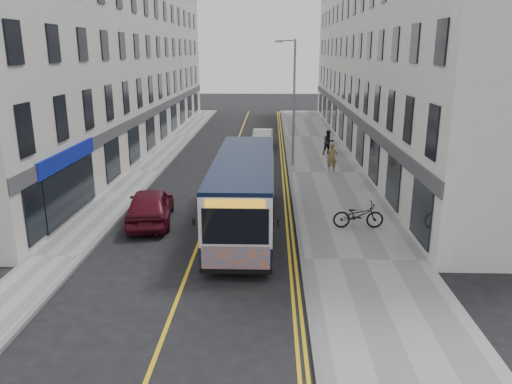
# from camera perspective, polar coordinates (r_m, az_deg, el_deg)

# --- Properties ---
(ground) EXTENTS (140.00, 140.00, 0.00)m
(ground) POSITION_cam_1_polar(r_m,az_deg,el_deg) (19.53, -6.76, -6.30)
(ground) COLOR black
(ground) RESTS_ON ground
(pavement_east) EXTENTS (4.50, 64.00, 0.12)m
(pavement_east) POSITION_cam_1_polar(r_m,az_deg,el_deg) (30.93, 8.06, 2.15)
(pavement_east) COLOR #949497
(pavement_east) RESTS_ON ground
(pavement_west) EXTENTS (2.00, 64.00, 0.12)m
(pavement_west) POSITION_cam_1_polar(r_m,az_deg,el_deg) (31.73, -12.59, 2.27)
(pavement_west) COLOR #949497
(pavement_west) RESTS_ON ground
(kerb_east) EXTENTS (0.18, 64.00, 0.13)m
(kerb_east) POSITION_cam_1_polar(r_m,az_deg,el_deg) (30.76, 3.89, 2.21)
(kerb_east) COLOR slate
(kerb_east) RESTS_ON ground
(kerb_west) EXTENTS (0.18, 64.00, 0.13)m
(kerb_west) POSITION_cam_1_polar(r_m,az_deg,el_deg) (31.49, -10.83, 2.28)
(kerb_west) COLOR slate
(kerb_west) RESTS_ON ground
(road_centre_line) EXTENTS (0.12, 64.00, 0.01)m
(road_centre_line) POSITION_cam_1_polar(r_m,az_deg,el_deg) (30.89, -3.55, 2.15)
(road_centre_line) COLOR gold
(road_centre_line) RESTS_ON ground
(road_dbl_yellow_inner) EXTENTS (0.10, 64.00, 0.01)m
(road_dbl_yellow_inner) POSITION_cam_1_polar(r_m,az_deg,el_deg) (30.77, 3.05, 2.10)
(road_dbl_yellow_inner) COLOR gold
(road_dbl_yellow_inner) RESTS_ON ground
(road_dbl_yellow_outer) EXTENTS (0.10, 64.00, 0.01)m
(road_dbl_yellow_outer) POSITION_cam_1_polar(r_m,az_deg,el_deg) (30.77, 3.42, 2.10)
(road_dbl_yellow_outer) COLOR gold
(road_dbl_yellow_outer) RESTS_ON ground
(terrace_east) EXTENTS (6.00, 46.00, 13.00)m
(terrace_east) POSITION_cam_1_polar(r_m,az_deg,el_deg) (39.82, 14.80, 14.22)
(terrace_east) COLOR white
(terrace_east) RESTS_ON ground
(terrace_west) EXTENTS (6.00, 46.00, 13.00)m
(terrace_west) POSITION_cam_1_polar(r_m,az_deg,el_deg) (40.64, -15.65, 14.18)
(terrace_west) COLOR beige
(terrace_west) RESTS_ON ground
(streetlamp) EXTENTS (1.32, 0.18, 8.00)m
(streetlamp) POSITION_cam_1_polar(r_m,az_deg,el_deg) (32.03, 4.22, 10.59)
(streetlamp) COLOR gray
(streetlamp) RESTS_ON ground
(city_bus) EXTENTS (2.46, 10.52, 3.06)m
(city_bus) POSITION_cam_1_polar(r_m,az_deg,el_deg) (20.98, -1.36, 0.22)
(city_bus) COLOR black
(city_bus) RESTS_ON ground
(bicycle) EXTENTS (2.14, 0.80, 1.11)m
(bicycle) POSITION_cam_1_polar(r_m,az_deg,el_deg) (21.38, 11.61, -2.60)
(bicycle) COLOR black
(bicycle) RESTS_ON pavement_east
(pedestrian_near) EXTENTS (0.72, 0.56, 1.74)m
(pedestrian_near) POSITION_cam_1_polar(r_m,az_deg,el_deg) (30.96, 8.67, 3.90)
(pedestrian_near) COLOR olive
(pedestrian_near) RESTS_ON pavement_east
(pedestrian_far) EXTENTS (1.03, 0.92, 1.74)m
(pedestrian_far) POSITION_cam_1_polar(r_m,az_deg,el_deg) (36.09, 8.30, 5.63)
(pedestrian_far) COLOR black
(pedestrian_far) RESTS_ON pavement_east
(car_white) EXTENTS (1.70, 4.30, 1.39)m
(car_white) POSITION_cam_1_polar(r_m,az_deg,el_deg) (38.90, 0.75, 6.10)
(car_white) COLOR silver
(car_white) RESTS_ON ground
(car_maroon) EXTENTS (2.44, 4.82, 1.57)m
(car_maroon) POSITION_cam_1_polar(r_m,az_deg,el_deg) (22.35, -12.00, -1.51)
(car_maroon) COLOR #540E1D
(car_maroon) RESTS_ON ground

